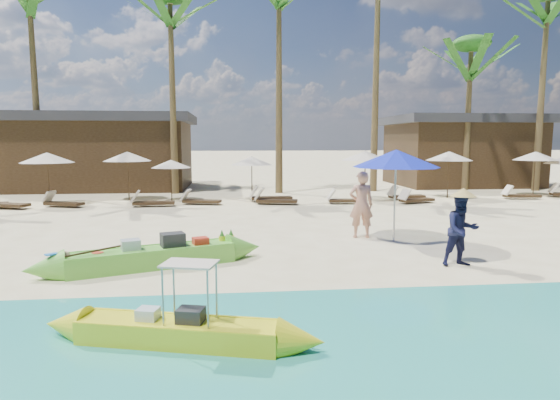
{
  "coord_description": "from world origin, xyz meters",
  "views": [
    {
      "loc": [
        -0.36,
        -10.79,
        2.78
      ],
      "look_at": [
        0.96,
        2.0,
        1.14
      ],
      "focal_mm": 30.0,
      "sensor_mm": 36.0,
      "label": 1
    }
  ],
  "objects": [
    {
      "name": "palm_3",
      "position": [
        -3.36,
        14.27,
        8.58
      ],
      "size": [
        2.08,
        2.08,
        10.52
      ],
      "color": "brown",
      "rests_on": "ground"
    },
    {
      "name": "resort_parasol_6",
      "position": [
        0.57,
        11.09,
        1.85
      ],
      "size": [
        1.99,
        1.99,
        2.05
      ],
      "color": "#3B2918",
      "rests_on": "ground"
    },
    {
      "name": "tourist",
      "position": [
        3.31,
        2.14,
        0.96
      ],
      "size": [
        0.74,
        0.52,
        1.92
      ],
      "primitive_type": "imported",
      "rotation": [
        0.0,
        0.0,
        3.05
      ],
      "color": "tan",
      "rests_on": "ground"
    },
    {
      "name": "palm_6",
      "position": [
        12.84,
        14.52,
        7.05
      ],
      "size": [
        2.08,
        2.08,
        8.51
      ],
      "color": "brown",
      "rests_on": "ground"
    },
    {
      "name": "resort_parasol_5",
      "position": [
        -3.16,
        11.2,
        1.71
      ],
      "size": [
        1.84,
        1.84,
        1.9
      ],
      "color": "#3B2918",
      "rests_on": "ground"
    },
    {
      "name": "lounger_7_right",
      "position": [
        7.75,
        10.43,
        0.2
      ],
      "size": [
        1.81,
        0.72,
        0.6
      ],
      "rotation": [
        0.0,
        0.0,
        0.1
      ],
      "color": "#3B2918",
      "rests_on": "ground"
    },
    {
      "name": "lounger_6_left",
      "position": [
        1.46,
        9.42,
        0.21
      ],
      "size": [
        1.94,
        0.98,
        0.63
      ],
      "rotation": [
        0.0,
        0.0,
        -0.23
      ],
      "color": "#3B2918",
      "rests_on": "ground"
    },
    {
      "name": "lounger_4_right",
      "position": [
        -3.8,
        9.28,
        0.2
      ],
      "size": [
        1.84,
        0.67,
        0.61
      ],
      "rotation": [
        0.0,
        0.0,
        0.07
      ],
      "color": "#3B2918",
      "rests_on": "ground"
    },
    {
      "name": "lounger_7_left",
      "position": [
        4.58,
        9.3,
        0.19
      ],
      "size": [
        1.74,
        0.68,
        0.58
      ],
      "rotation": [
        0.0,
        0.0,
        -0.09
      ],
      "color": "#3B2918",
      "rests_on": "ground"
    },
    {
      "name": "vendor_green",
      "position": [
        4.69,
        -1.09,
        0.81
      ],
      "size": [
        0.82,
        0.66,
        1.63
      ],
      "primitive_type": "imported",
      "rotation": [
        0.0,
        0.0,
        0.06
      ],
      "color": "#141739",
      "rests_on": "ground"
    },
    {
      "name": "resort_parasol_9",
      "position": [
        14.81,
        11.29,
        2.02
      ],
      "size": [
        2.17,
        2.17,
        2.24
      ],
      "color": "#3B2918",
      "rests_on": "ground"
    },
    {
      "name": "blue_umbrella",
      "position": [
        4.1,
        1.59,
        2.29
      ],
      "size": [
        2.36,
        2.36,
        2.54
      ],
      "color": "#99999E",
      "rests_on": "ground"
    },
    {
      "name": "palm_2",
      "position": [
        -10.45,
        15.08,
        9.18
      ],
      "size": [
        2.08,
        2.08,
        11.33
      ],
      "color": "brown",
      "rests_on": "ground"
    },
    {
      "name": "lounger_8_left",
      "position": [
        7.74,
        9.13,
        0.19
      ],
      "size": [
        1.78,
        1.05,
        0.58
      ],
      "rotation": [
        0.0,
        0.0,
        0.33
      ],
      "color": "#3B2918",
      "rests_on": "ground"
    },
    {
      "name": "lounger_5_left",
      "position": [
        -1.8,
        9.74,
        0.2
      ],
      "size": [
        1.8,
        0.92,
        0.59
      ],
      "rotation": [
        0.0,
        0.0,
        -0.24
      ],
      "color": "#3B2918",
      "rests_on": "ground"
    },
    {
      "name": "wet_sand_strip",
      "position": [
        0.0,
        -5.0,
        0.0
      ],
      "size": [
        240.0,
        4.5,
        0.01
      ],
      "primitive_type": "cube",
      "color": "tan",
      "rests_on": "ground"
    },
    {
      "name": "resort_parasol_3",
      "position": [
        -8.24,
        10.21,
        2.05
      ],
      "size": [
        2.21,
        2.21,
        2.28
      ],
      "color": "#3B2918",
      "rests_on": "ground"
    },
    {
      "name": "ground",
      "position": [
        0.0,
        0.0,
        0.0
      ],
      "size": [
        240.0,
        240.0,
        0.0
      ],
      "primitive_type": "plane",
      "color": "#F8EAB7",
      "rests_on": "ground"
    },
    {
      "name": "resort_parasol_8",
      "position": [
        10.11,
        10.93,
        2.04
      ],
      "size": [
        2.2,
        2.2,
        2.26
      ],
      "color": "#3B2918",
      "rests_on": "ground"
    },
    {
      "name": "lounger_4_left",
      "position": [
        -7.52,
        9.54,
        0.2
      ],
      "size": [
        1.81,
        1.09,
        0.59
      ],
      "rotation": [
        0.0,
        0.0,
        -0.35
      ],
      "color": "#3B2918",
      "rests_on": "ground"
    },
    {
      "name": "lounger_6_right",
      "position": [
        1.3,
        10.38,
        0.22
      ],
      "size": [
        1.96,
        0.62,
        0.66
      ],
      "rotation": [
        0.0,
        0.0,
        0.01
      ],
      "color": "#3B2918",
      "rests_on": "ground"
    },
    {
      "name": "lounger_3_left",
      "position": [
        -9.71,
        9.29,
        0.22
      ],
      "size": [
        2.02,
        1.14,
        0.66
      ],
      "rotation": [
        0.0,
        0.0,
        -0.31
      ],
      "color": "#3B2918",
      "rests_on": "ground"
    },
    {
      "name": "palm_4",
      "position": [
        2.15,
        14.01,
        9.45
      ],
      "size": [
        2.08,
        2.08,
        11.7
      ],
      "color": "brown",
      "rests_on": "ground"
    },
    {
      "name": "green_canoe",
      "position": [
        -2.12,
        -0.49,
        0.24
      ],
      "size": [
        5.5,
        2.27,
        0.73
      ],
      "rotation": [
        0.0,
        0.0,
        0.34
      ],
      "color": "#67C53C",
      "rests_on": "ground"
    },
    {
      "name": "resort_parasol_7",
      "position": [
        5.83,
        10.5,
        2.08
      ],
      "size": [
        2.24,
        2.24,
        2.31
      ],
      "color": "#3B2918",
      "rests_on": "ground"
    },
    {
      "name": "lounger_9_left",
      "position": [
        13.33,
        10.13,
        0.2
      ],
      "size": [
        1.77,
        0.67,
        0.59
      ],
      "rotation": [
        0.0,
        0.0,
        -0.08
      ],
      "color": "#3B2918",
      "rests_on": "ground"
    },
    {
      "name": "pavilion_east",
      "position": [
        14.0,
        17.5,
        2.2
      ],
      "size": [
        8.8,
        6.6,
        4.3
      ],
      "color": "#3B2918",
      "rests_on": "ground"
    },
    {
      "name": "resort_parasol_4",
      "position": [
        -5.2,
        11.71,
        2.04
      ],
      "size": [
        2.2,
        2.2,
        2.27
      ],
      "color": "#3B2918",
      "rests_on": "ground"
    },
    {
      "name": "pavilion_west",
      "position": [
        -8.0,
        17.5,
        2.19
      ],
      "size": [
        10.8,
        6.6,
        4.3
      ],
      "color": "#3B2918",
      "rests_on": "ground"
    },
    {
      "name": "yellow_canoe",
      "position": [
        -1.11,
        -4.57,
        0.19
      ],
      "size": [
        4.38,
        1.43,
        1.16
      ],
      "rotation": [
        0.0,
        0.0,
        -0.26
      ],
      "color": "yellow",
      "rests_on": "ground"
    },
    {
      "name": "palm_7",
      "position": [
        16.57,
        13.68,
        8.99
      ],
      "size": [
        2.08,
        2.08,
        11.08
      ],
      "color": "brown",
      "rests_on": "ground"
    }
  ]
}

